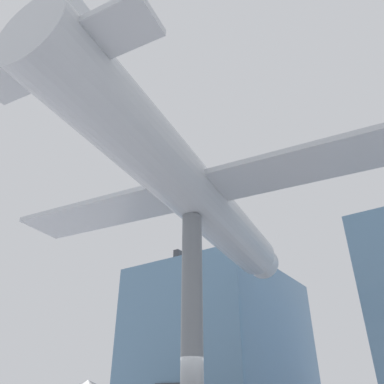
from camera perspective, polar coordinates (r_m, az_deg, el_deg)
name	(u,v)px	position (r m, az deg, el deg)	size (l,w,h in m)	color
glass_pavilion_left	(223,347)	(27.59, 4.69, -22.42)	(8.97, 11.77, 9.96)	slate
support_pylon_central	(192,323)	(11.36, 0.00, -19.39)	(0.64, 0.64, 6.78)	slate
suspended_airplane	(196,196)	(13.08, 0.62, -0.58)	(14.32, 16.09, 3.07)	#B2B7BC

